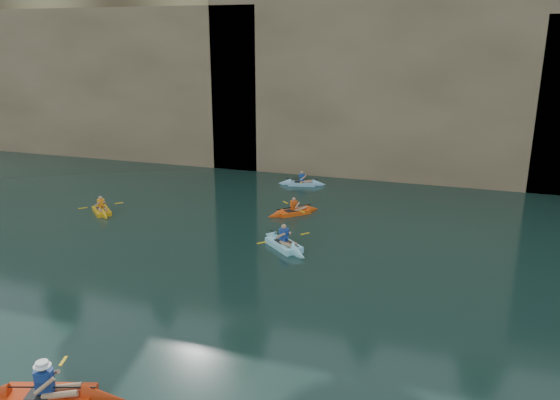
% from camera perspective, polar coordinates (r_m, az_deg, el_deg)
% --- Properties ---
extents(ground, '(160.00, 160.00, 0.00)m').
position_cam_1_polar(ground, '(14.42, -6.69, -18.65)').
color(ground, black).
rests_on(ground, ground).
extents(cliff, '(70.00, 16.00, 12.00)m').
position_cam_1_polar(cliff, '(40.98, 11.32, 13.13)').
color(cliff, tan).
rests_on(cliff, ground).
extents(cliff_slab_west, '(26.00, 2.40, 10.56)m').
position_cam_1_polar(cliff_slab_west, '(41.77, -19.23, 11.62)').
color(cliff_slab_west, '#957B5A').
rests_on(cliff_slab_west, ground).
extents(cliff_slab_center, '(24.00, 2.40, 11.40)m').
position_cam_1_polar(cliff_slab_center, '(33.44, 13.08, 11.78)').
color(cliff_slab_center, '#957B5A').
rests_on(cliff_slab_center, ground).
extents(sea_cave_west, '(4.50, 1.00, 4.00)m').
position_cam_1_polar(sea_cave_west, '(40.44, -17.07, 6.97)').
color(sea_cave_west, black).
rests_on(sea_cave_west, ground).
extents(sea_cave_center, '(3.50, 1.00, 3.20)m').
position_cam_1_polar(sea_cave_center, '(34.47, 2.52, 5.43)').
color(sea_cave_center, black).
rests_on(sea_cave_center, ground).
extents(sea_cave_east, '(5.00, 1.00, 4.50)m').
position_cam_1_polar(sea_cave_east, '(33.44, 26.35, 4.50)').
color(sea_cave_east, black).
rests_on(sea_cave_east, ground).
extents(main_kayaker, '(3.90, 2.47, 1.42)m').
position_cam_1_polar(main_kayaker, '(14.68, -23.19, -18.46)').
color(main_kayaker, red).
rests_on(main_kayaker, ground).
extents(kayaker_orange, '(2.41, 2.45, 1.06)m').
position_cam_1_polar(kayaker_orange, '(26.61, 1.45, -1.23)').
color(kayaker_orange, '#FF5110').
rests_on(kayaker_orange, ground).
extents(kayaker_ltblue_near, '(2.89, 2.68, 1.26)m').
position_cam_1_polar(kayaker_ltblue_near, '(22.45, 0.40, -4.63)').
color(kayaker_ltblue_near, '#98E9FF').
rests_on(kayaker_ltblue_near, ground).
extents(kayaker_yellow, '(2.35, 2.28, 1.07)m').
position_cam_1_polar(kayaker_yellow, '(28.21, -18.14, -1.03)').
color(kayaker_yellow, '#EAA513').
rests_on(kayaker_yellow, ground).
extents(kayaker_ltblue_mid, '(2.85, 2.08, 1.05)m').
position_cam_1_polar(kayaker_ltblue_mid, '(31.84, 2.30, 1.78)').
color(kayaker_ltblue_mid, '#91CDF3').
rests_on(kayaker_ltblue_mid, ground).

